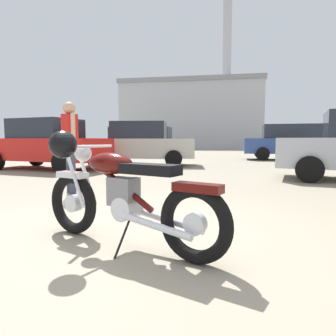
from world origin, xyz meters
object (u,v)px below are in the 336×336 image
(vintage_motorcycle, at_px, (119,193))
(bystander, at_px, (70,138))
(pale_sedan_back, at_px, (140,144))
(white_estate_far, at_px, (144,141))
(blue_hatchback_right, at_px, (296,141))
(silver_sedan_mid, at_px, (47,144))

(vintage_motorcycle, bearing_deg, bystander, -31.46)
(pale_sedan_back, bearing_deg, white_estate_far, 96.20)
(vintage_motorcycle, distance_m, blue_hatchback_right, 14.04)
(bystander, bearing_deg, silver_sedan_mid, -99.06)
(bystander, bearing_deg, white_estate_far, -126.67)
(bystander, relative_size, blue_hatchback_right, 0.35)
(vintage_motorcycle, distance_m, pale_sedan_back, 9.12)
(white_estate_far, bearing_deg, blue_hatchback_right, -11.62)
(bystander, height_order, silver_sedan_mid, silver_sedan_mid)
(vintage_motorcycle, height_order, blue_hatchback_right, blue_hatchback_right)
(blue_hatchback_right, bearing_deg, white_estate_far, -8.47)
(silver_sedan_mid, bearing_deg, vintage_motorcycle, 137.56)
(silver_sedan_mid, bearing_deg, white_estate_far, -86.79)
(vintage_motorcycle, distance_m, white_estate_far, 15.40)
(bystander, distance_m, silver_sedan_mid, 5.22)
(silver_sedan_mid, distance_m, blue_hatchback_right, 11.42)
(silver_sedan_mid, relative_size, pale_sedan_back, 1.00)
(silver_sedan_mid, bearing_deg, bystander, 137.81)
(vintage_motorcycle, xyz_separation_m, pale_sedan_back, (-2.62, 8.72, 0.34))
(vintage_motorcycle, bearing_deg, silver_sedan_mid, -31.04)
(pale_sedan_back, bearing_deg, vintage_motorcycle, -82.71)
(bystander, distance_m, pale_sedan_back, 6.31)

